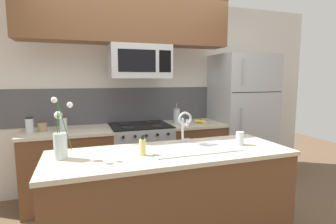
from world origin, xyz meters
The scene contains 19 objects.
rear_partition centered at (0.30, 1.28, 1.30)m, with size 5.20×0.10×2.60m, color silver.
splash_band centered at (0.00, 1.22, 1.15)m, with size 3.50×0.01×0.48m, color #4C4C51.
back_counter_left centered at (-0.88, 0.90, 0.46)m, with size 1.03×0.65×0.91m.
back_counter_right centered at (0.75, 0.90, 0.46)m, with size 0.77×0.65×0.91m.
stove_range centered at (0.00, 0.90, 0.46)m, with size 0.76×0.64×0.93m.
microwave centered at (0.00, 0.88, 1.72)m, with size 0.74×0.40×0.41m.
upper_cabinet_band centered at (-0.13, 0.85, 2.23)m, with size 2.50×0.34×0.60m, color brown.
refrigerator centered at (1.54, 0.92, 0.93)m, with size 0.82×0.74×1.86m.
storage_jar_tall centered at (-1.28, 0.91, 1.00)m, with size 0.08×0.08×0.17m.
storage_jar_medium centered at (-1.15, 0.91, 0.97)m, with size 0.10×0.10×0.12m.
storage_jar_short centered at (-0.93, 0.93, 0.99)m, with size 0.09×0.09×0.16m.
banana_bunch centered at (0.84, 0.84, 0.93)m, with size 0.19×0.16×0.08m.
french_press centered at (0.53, 0.96, 1.01)m, with size 0.09×0.09×0.27m.
island_counter centered at (-0.02, -0.35, 0.46)m, with size 2.04×0.74×0.91m.
kitchen_sink centered at (0.18, -0.35, 0.84)m, with size 0.76×0.39×0.16m.
sink_faucet centered at (0.18, -0.16, 1.11)m, with size 0.14×0.14×0.31m.
dish_soap_bottle centered at (-0.28, -0.39, 0.98)m, with size 0.06×0.05×0.16m.
drinking_glass centered at (0.65, -0.35, 0.97)m, with size 0.07×0.07×0.12m.
flower_vase centered at (-0.89, -0.28, 1.04)m, with size 0.15×0.11×0.47m.
Camera 1 is at (-0.75, -2.37, 1.52)m, focal length 28.00 mm.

